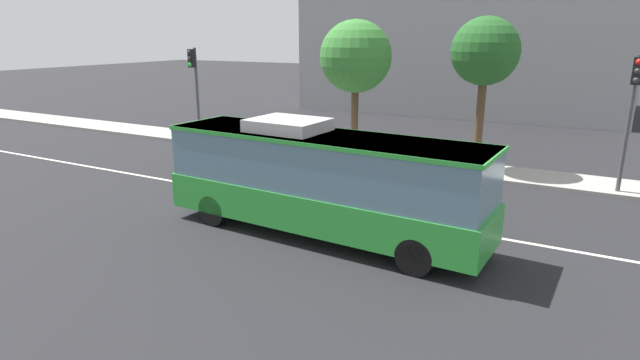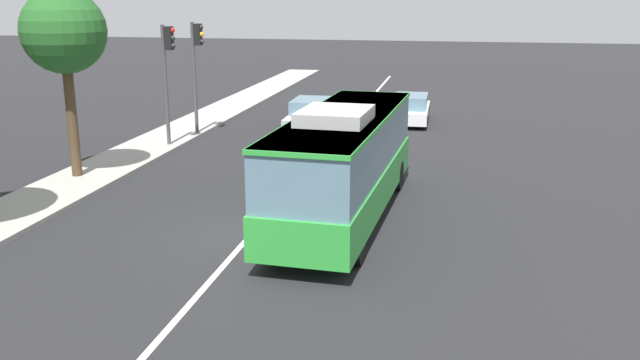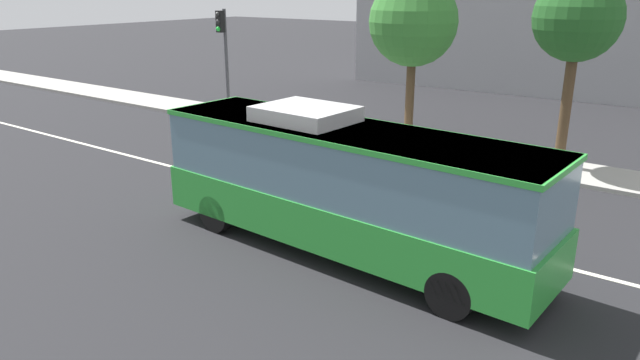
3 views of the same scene
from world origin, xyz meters
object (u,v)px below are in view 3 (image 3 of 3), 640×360
object	(u,v)px
transit_bus	(344,181)
street_tree_kerbside_centre	(413,22)
street_tree_kerbside_left	(578,20)
traffic_light_far_corner	(223,46)

from	to	relation	value
transit_bus	street_tree_kerbside_centre	world-z (taller)	street_tree_kerbside_centre
transit_bus	street_tree_kerbside_left	bearing A→B (deg)	79.53
street_tree_kerbside_left	traffic_light_far_corner	bearing A→B (deg)	-175.28
transit_bus	street_tree_kerbside_left	xyz separation A→B (m)	(2.43, 10.10, 3.33)
transit_bus	traffic_light_far_corner	size ratio (longest dim) A/B	1.95
street_tree_kerbside_left	street_tree_kerbside_centre	bearing A→B (deg)	175.00
street_tree_kerbside_left	transit_bus	bearing A→B (deg)	-103.50
transit_bus	traffic_light_far_corner	xyz separation A→B (m)	(-12.62, 8.86, 1.75)
transit_bus	traffic_light_far_corner	bearing A→B (deg)	147.98
traffic_light_far_corner	street_tree_kerbside_left	size ratio (longest dim) A/B	0.78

